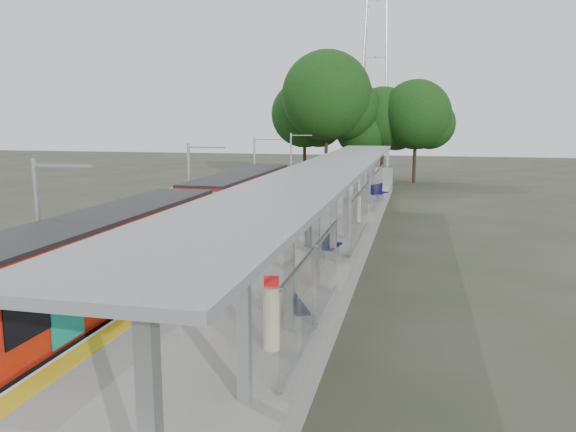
{
  "coord_description": "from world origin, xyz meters",
  "views": [
    {
      "loc": [
        5.21,
        -8.06,
        6.56
      ],
      "look_at": [
        -0.4,
        16.23,
        2.3
      ],
      "focal_mm": 35.0,
      "sensor_mm": 36.0,
      "label": 1
    }
  ],
  "objects_px": {
    "info_pillar_far": "(357,208)",
    "bench_mid": "(330,244)",
    "bench_far": "(378,192)",
    "litter_bin": "(310,236)",
    "train": "(193,222)",
    "bench_near": "(296,304)",
    "info_pillar_near": "(272,318)"
  },
  "relations": [
    {
      "from": "bench_near",
      "to": "info_pillar_far",
      "type": "height_order",
      "value": "info_pillar_far"
    },
    {
      "from": "info_pillar_near",
      "to": "litter_bin",
      "type": "distance_m",
      "value": 11.47
    },
    {
      "from": "train",
      "to": "bench_near",
      "type": "xyz_separation_m",
      "value": [
        6.53,
        -8.39,
        -0.57
      ]
    },
    {
      "from": "train",
      "to": "litter_bin",
      "type": "height_order",
      "value": "train"
    },
    {
      "from": "train",
      "to": "litter_bin",
      "type": "distance_m",
      "value": 5.27
    },
    {
      "from": "train",
      "to": "bench_near",
      "type": "distance_m",
      "value": 10.65
    },
    {
      "from": "bench_mid",
      "to": "bench_far",
      "type": "relative_size",
      "value": 0.88
    },
    {
      "from": "info_pillar_far",
      "to": "bench_mid",
      "type": "bearing_deg",
      "value": -82.98
    },
    {
      "from": "bench_mid",
      "to": "info_pillar_far",
      "type": "bearing_deg",
      "value": 96.74
    },
    {
      "from": "info_pillar_far",
      "to": "litter_bin",
      "type": "bearing_deg",
      "value": -93.17
    },
    {
      "from": "bench_far",
      "to": "info_pillar_far",
      "type": "distance_m",
      "value": 8.7
    },
    {
      "from": "bench_mid",
      "to": "bench_far",
      "type": "xyz_separation_m",
      "value": [
        0.76,
        17.16,
        0.07
      ]
    },
    {
      "from": "bench_mid",
      "to": "bench_far",
      "type": "height_order",
      "value": "bench_far"
    },
    {
      "from": "info_pillar_near",
      "to": "litter_bin",
      "type": "height_order",
      "value": "info_pillar_near"
    },
    {
      "from": "bench_near",
      "to": "bench_mid",
      "type": "distance_m",
      "value": 7.66
    },
    {
      "from": "info_pillar_far",
      "to": "bench_near",
      "type": "bearing_deg",
      "value": -81.59
    },
    {
      "from": "info_pillar_near",
      "to": "bench_mid",
      "type": "bearing_deg",
      "value": 81.24
    },
    {
      "from": "bench_near",
      "to": "bench_far",
      "type": "distance_m",
      "value": 24.82
    },
    {
      "from": "train",
      "to": "bench_mid",
      "type": "relative_size",
      "value": 17.98
    },
    {
      "from": "train",
      "to": "bench_mid",
      "type": "bearing_deg",
      "value": -6.61
    },
    {
      "from": "bench_mid",
      "to": "info_pillar_near",
      "type": "height_order",
      "value": "info_pillar_near"
    },
    {
      "from": "bench_mid",
      "to": "litter_bin",
      "type": "distance_m",
      "value": 2.06
    },
    {
      "from": "bench_mid",
      "to": "info_pillar_far",
      "type": "xyz_separation_m",
      "value": [
        0.22,
        8.48,
        0.19
      ]
    },
    {
      "from": "bench_near",
      "to": "bench_far",
      "type": "xyz_separation_m",
      "value": [
        0.57,
        24.81,
        0.12
      ]
    },
    {
      "from": "info_pillar_near",
      "to": "litter_bin",
      "type": "relative_size",
      "value": 1.95
    },
    {
      "from": "info_pillar_near",
      "to": "info_pillar_far",
      "type": "bearing_deg",
      "value": 80.43
    },
    {
      "from": "bench_near",
      "to": "bench_far",
      "type": "bearing_deg",
      "value": 63.8
    },
    {
      "from": "bench_far",
      "to": "info_pillar_far",
      "type": "relative_size",
      "value": 1.04
    },
    {
      "from": "litter_bin",
      "to": "train",
      "type": "bearing_deg",
      "value": -169.57
    },
    {
      "from": "info_pillar_near",
      "to": "info_pillar_far",
      "type": "xyz_separation_m",
      "value": [
        0.17,
        18.2,
        -0.08
      ]
    },
    {
      "from": "bench_mid",
      "to": "info_pillar_near",
      "type": "xyz_separation_m",
      "value": [
        0.05,
        -9.72,
        0.27
      ]
    },
    {
      "from": "bench_far",
      "to": "litter_bin",
      "type": "relative_size",
      "value": 1.83
    }
  ]
}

